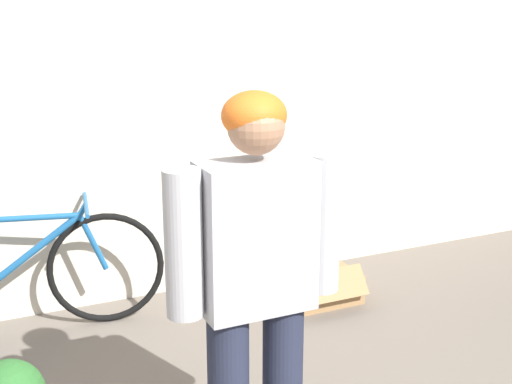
# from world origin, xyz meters

# --- Properties ---
(wall_back) EXTENTS (8.00, 0.07, 2.60)m
(wall_back) POSITION_xyz_m (0.00, 2.88, 1.30)
(wall_back) COLOR beige
(wall_back) RESTS_ON ground_plane
(person) EXTENTS (0.70, 0.23, 1.59)m
(person) POSITION_xyz_m (0.26, 0.91, 0.91)
(person) COLOR #23283D
(person) RESTS_ON ground_plane
(bicycle) EXTENTS (1.76, 0.47, 0.75)m
(bicycle) POSITION_xyz_m (-0.49, 2.67, 0.37)
(bicycle) COLOR black
(bicycle) RESTS_ON ground_plane
(cardboard_box) EXTENTS (0.50, 0.44, 0.26)m
(cardboard_box) POSITION_xyz_m (1.34, 2.33, 0.09)
(cardboard_box) COLOR #A87F51
(cardboard_box) RESTS_ON ground_plane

